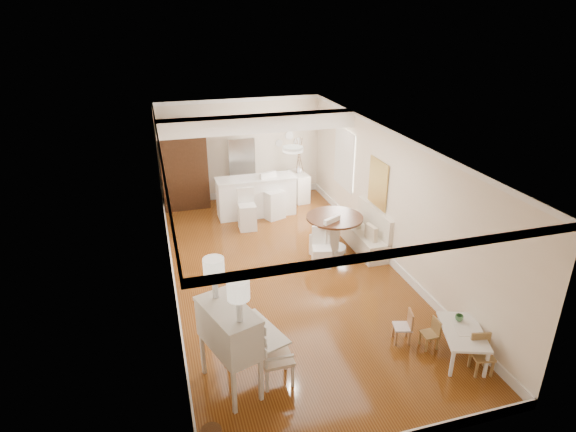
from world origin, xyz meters
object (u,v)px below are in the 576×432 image
slip_chair_near (322,247)px  fridge (255,169)px  kids_table (461,344)px  secretary_bureau (230,348)px  bar_stool_right (273,196)px  sideboard (299,186)px  kids_chair_b (402,326)px  dining_table (334,234)px  breakfast_counter (256,196)px  gustavian_armchair (276,357)px  slip_chair_far (324,235)px  kids_chair_a (430,334)px  kids_chair_c (482,355)px  pantry_cabinet (184,166)px  bar_stool_left (247,210)px

slip_chair_near → fridge: bearing=111.4°
kids_table → fridge: size_ratio=0.55×
secretary_bureau → bar_stool_right: bearing=50.9°
sideboard → kids_chair_b: bearing=-96.3°
secretary_bureau → dining_table: secretary_bureau is taller
breakfast_counter → gustavian_armchair: bearing=-100.1°
sideboard → secretary_bureau: bearing=-118.7°
dining_table → slip_chair_far: bearing=-160.5°
kids_chair_a → kids_chair_c: (0.44, -0.73, 0.05)m
dining_table → fridge: 3.72m
secretary_bureau → kids_table: bearing=-24.8°
pantry_cabinet → fridge: 1.92m
bar_stool_right → fridge: bearing=76.0°
kids_chair_c → pantry_cabinet: size_ratio=0.27×
kids_chair_a → bar_stool_left: 5.54m
dining_table → secretary_bureau: bearing=-129.9°
gustavian_armchair → kids_chair_b: (2.19, 0.30, -0.14)m
slip_chair_far → pantry_cabinet: 4.57m
kids_chair_b → kids_chair_c: 1.26m
dining_table → slip_chair_near: size_ratio=1.51×
slip_chair_near → dining_table: bearing=60.9°
pantry_cabinet → sideboard: size_ratio=2.77×
slip_chair_far → bar_stool_right: bar_stool_right is taller
kids_chair_c → kids_chair_b: bearing=140.4°
secretary_bureau → kids_chair_a: size_ratio=2.59×
kids_chair_c → slip_chair_near: (-1.17, 3.75, 0.10)m
gustavian_armchair → bar_stool_left: 5.30m
kids_chair_a → bar_stool_right: bar_stool_right is taller
sideboard → pantry_cabinet: bearing=169.4°
kids_chair_c → slip_chair_near: slip_chair_near is taller
breakfast_counter → bar_stool_right: bar_stool_right is taller
kids_chair_a → slip_chair_near: 3.11m
kids_table → kids_chair_b: kids_chair_b is taller
gustavian_armchair → breakfast_counter: (1.08, 6.07, 0.09)m
kids_chair_c → slip_chair_far: slip_chair_far is taller
sideboard → dining_table: bearing=-97.3°
kids_chair_b → slip_chair_far: size_ratio=0.60×
dining_table → slip_chair_far: (-0.26, -0.09, 0.06)m
kids_chair_a → kids_chair_c: kids_chair_c is taller
gustavian_armchair → kids_table: 2.90m
secretary_bureau → dining_table: 4.56m
gustavian_armchair → kids_chair_b: gustavian_armchair is taller
kids_chair_b → slip_chair_far: (-0.18, 3.17, 0.19)m
secretary_bureau → breakfast_counter: size_ratio=0.65×
kids_chair_a → slip_chair_far: bearing=-170.9°
slip_chair_far → bar_stool_left: 2.23m
kids_chair_b → sideboard: size_ratio=0.69×
slip_chair_near → bar_stool_left: bearing=131.5°
slip_chair_far → sideboard: bearing=-125.9°
bar_stool_right → kids_chair_a: bearing=-100.5°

